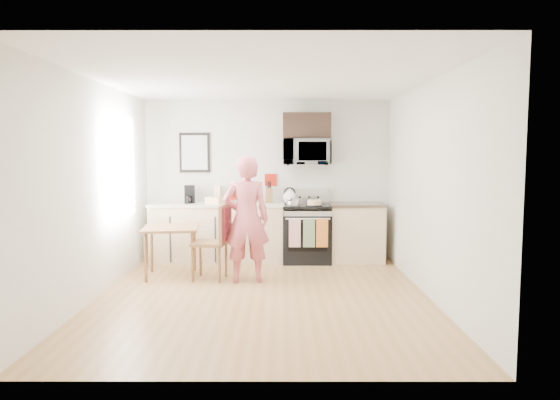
{
  "coord_description": "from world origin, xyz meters",
  "views": [
    {
      "loc": [
        0.21,
        -5.94,
        1.72
      ],
      "look_at": [
        0.2,
        1.0,
        1.08
      ],
      "focal_mm": 32.0,
      "sensor_mm": 36.0,
      "label": 1
    }
  ],
  "objects_px": {
    "cake": "(314,203)",
    "chair": "(220,231)",
    "dining_table": "(171,233)",
    "range": "(307,235)",
    "microwave": "(307,152)",
    "person": "(246,219)"
  },
  "relations": [
    {
      "from": "range",
      "to": "chair",
      "type": "bearing_deg",
      "value": -136.48
    },
    {
      "from": "cake",
      "to": "dining_table",
      "type": "bearing_deg",
      "value": -158.86
    },
    {
      "from": "person",
      "to": "chair",
      "type": "height_order",
      "value": "person"
    },
    {
      "from": "range",
      "to": "chair",
      "type": "xyz_separation_m",
      "value": [
        -1.25,
        -1.18,
        0.24
      ]
    },
    {
      "from": "range",
      "to": "cake",
      "type": "height_order",
      "value": "range"
    },
    {
      "from": "microwave",
      "to": "cake",
      "type": "xyz_separation_m",
      "value": [
        0.11,
        -0.29,
        -0.79
      ]
    },
    {
      "from": "range",
      "to": "cake",
      "type": "bearing_deg",
      "value": -59.18
    },
    {
      "from": "microwave",
      "to": "person",
      "type": "bearing_deg",
      "value": -122.37
    },
    {
      "from": "microwave",
      "to": "chair",
      "type": "xyz_separation_m",
      "value": [
        -1.25,
        -1.29,
        -1.09
      ]
    },
    {
      "from": "microwave",
      "to": "person",
      "type": "xyz_separation_m",
      "value": [
        -0.88,
        -1.39,
        -0.91
      ]
    },
    {
      "from": "cake",
      "to": "chair",
      "type": "bearing_deg",
      "value": -143.61
    },
    {
      "from": "dining_table",
      "to": "cake",
      "type": "distance_m",
      "value": 2.25
    },
    {
      "from": "dining_table",
      "to": "cake",
      "type": "xyz_separation_m",
      "value": [
        2.07,
        0.8,
        0.34
      ]
    },
    {
      "from": "range",
      "to": "dining_table",
      "type": "relative_size",
      "value": 1.54
    },
    {
      "from": "person",
      "to": "chair",
      "type": "relative_size",
      "value": 1.64
    },
    {
      "from": "microwave",
      "to": "chair",
      "type": "distance_m",
      "value": 2.1
    },
    {
      "from": "dining_table",
      "to": "chair",
      "type": "distance_m",
      "value": 0.74
    },
    {
      "from": "microwave",
      "to": "person",
      "type": "distance_m",
      "value": 1.87
    },
    {
      "from": "microwave",
      "to": "chair",
      "type": "bearing_deg",
      "value": -134.06
    },
    {
      "from": "dining_table",
      "to": "cake",
      "type": "relative_size",
      "value": 2.84
    },
    {
      "from": "microwave",
      "to": "person",
      "type": "height_order",
      "value": "microwave"
    },
    {
      "from": "microwave",
      "to": "dining_table",
      "type": "relative_size",
      "value": 1.01
    }
  ]
}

